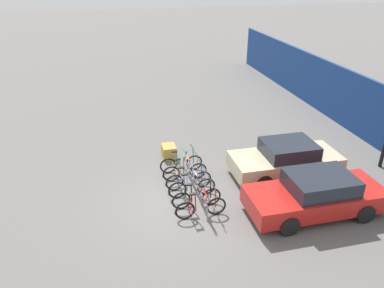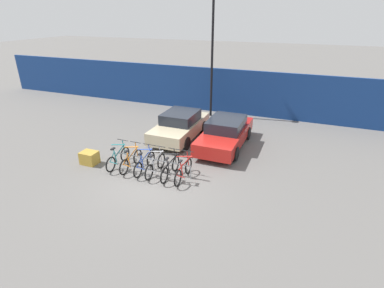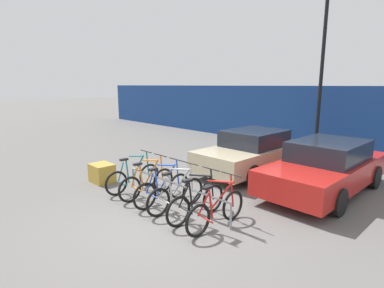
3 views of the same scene
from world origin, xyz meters
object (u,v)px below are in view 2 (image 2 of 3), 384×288
(bicycle_silver, at_px, (155,165))
(cargo_crate, at_px, (89,158))
(bike_rack, at_px, (151,160))
(bicycle_black, at_px, (170,168))
(bicycle_teal, at_px, (118,158))
(bicycle_orange, at_px, (131,161))
(car_red, at_px, (225,133))
(car_beige, at_px, (180,125))
(lamp_post, at_px, (212,49))
(bicycle_blue, at_px, (144,163))
(bicycle_red, at_px, (183,171))

(bicycle_silver, distance_m, cargo_crate, 3.11)
(bike_rack, xyz_separation_m, bicycle_black, (0.94, -0.15, -0.11))
(bicycle_teal, distance_m, cargo_crate, 1.33)
(bicycle_orange, relative_size, car_red, 0.38)
(bike_rack, distance_m, bicycle_black, 0.96)
(cargo_crate, bearing_deg, bicycle_orange, 7.64)
(bicycle_black, relative_size, car_beige, 0.41)
(lamp_post, bearing_deg, bicycle_silver, -87.87)
(bicycle_orange, xyz_separation_m, cargo_crate, (-1.95, -0.26, -0.10))
(bicycle_blue, distance_m, lamp_post, 8.80)
(bicycle_silver, height_order, cargo_crate, bicycle_silver)
(bike_rack, xyz_separation_m, bicycle_blue, (-0.23, -0.15, -0.11))
(bicycle_red, height_order, lamp_post, lamp_post)
(car_beige, bearing_deg, lamp_post, 85.76)
(bicycle_silver, relative_size, cargo_crate, 2.44)
(bike_rack, relative_size, lamp_post, 0.48)
(bicycle_blue, bearing_deg, car_beige, 92.12)
(lamp_post, bearing_deg, car_red, -63.06)
(bicycle_blue, distance_m, car_red, 4.42)
(bicycle_black, bearing_deg, car_beige, 105.02)
(bicycle_orange, relative_size, car_beige, 0.41)
(bike_rack, xyz_separation_m, cargo_crate, (-2.82, -0.41, -0.21))
(car_red, height_order, lamp_post, lamp_post)
(bicycle_black, bearing_deg, bike_rack, 167.88)
(bicycle_blue, bearing_deg, lamp_post, 89.18)
(bicycle_blue, distance_m, bicycle_red, 1.74)
(bicycle_teal, bearing_deg, bicycle_blue, -1.66)
(bicycle_silver, bearing_deg, lamp_post, 95.91)
(bicycle_teal, xyz_separation_m, lamp_post, (1.49, 7.97, 3.73))
(car_beige, relative_size, lamp_post, 0.56)
(bicycle_orange, bearing_deg, bicycle_teal, 179.61)
(car_beige, bearing_deg, bicycle_red, -64.55)
(bicycle_red, height_order, car_beige, car_beige)
(bicycle_teal, bearing_deg, bicycle_orange, -1.66)
(bicycle_teal, bearing_deg, cargo_crate, -170.33)
(lamp_post, bearing_deg, bicycle_blue, -91.48)
(bike_rack, bearing_deg, bicycle_black, -8.95)
(bicycle_teal, distance_m, car_red, 5.23)
(bicycle_silver, distance_m, car_beige, 3.92)
(bike_rack, xyz_separation_m, bicycle_red, (1.51, -0.15, -0.11))
(cargo_crate, bearing_deg, bicycle_teal, 11.33)
(bicycle_teal, xyz_separation_m, bicycle_blue, (1.29, 0.00, 0.00))
(bike_rack, distance_m, bicycle_teal, 1.52)
(bicycle_teal, xyz_separation_m, bicycle_red, (3.02, 0.00, 0.00))
(bicycle_teal, distance_m, bicycle_red, 3.02)
(bicycle_black, bearing_deg, cargo_crate, -179.19)
(bicycle_black, height_order, lamp_post, lamp_post)
(bicycle_teal, distance_m, bicycle_silver, 1.79)
(cargo_crate, bearing_deg, bike_rack, 8.28)
(bicycle_blue, height_order, car_beige, car_beige)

